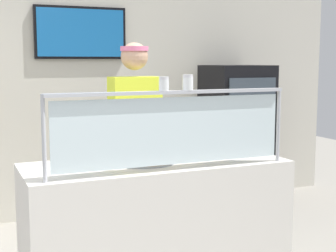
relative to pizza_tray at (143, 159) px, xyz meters
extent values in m
cube|color=beige|center=(0.08, 2.07, 0.38)|extent=(6.15, 0.08, 2.70)
cube|color=black|center=(0.08, 2.01, 0.94)|extent=(0.94, 0.04, 0.53)
cube|color=#1966B2|center=(0.08, 1.99, 0.94)|extent=(0.89, 0.01, 0.48)
cube|color=silver|center=(0.08, -0.05, -0.49)|extent=(1.75, 0.67, 0.95)
cylinder|color=#B2B5BC|center=(-0.70, -0.32, 0.23)|extent=(0.02, 0.02, 0.49)
cylinder|color=#B2B5BC|center=(0.85, -0.32, 0.23)|extent=(0.02, 0.02, 0.49)
cube|color=silver|center=(0.08, -0.32, 0.23)|extent=(1.49, 0.01, 0.41)
cube|color=#B2B5BC|center=(0.08, -0.32, 0.47)|extent=(1.55, 0.06, 0.02)
cylinder|color=#9EA0A8|center=(0.00, 0.00, -0.01)|extent=(0.45, 0.45, 0.01)
cylinder|color=tan|center=(0.00, 0.00, 0.00)|extent=(0.42, 0.42, 0.02)
cylinder|color=#D65B2D|center=(0.00, 0.00, 0.02)|extent=(0.37, 0.37, 0.01)
cube|color=#ADAFB7|center=(0.04, -0.02, 0.02)|extent=(0.13, 0.29, 0.01)
cylinder|color=white|center=(0.02, -0.32, 0.51)|extent=(0.06, 0.06, 0.07)
cylinder|color=white|center=(0.02, -0.32, 0.50)|extent=(0.05, 0.05, 0.04)
cylinder|color=silver|center=(0.02, -0.32, 0.55)|extent=(0.06, 0.06, 0.02)
cylinder|color=white|center=(0.18, -0.32, 0.51)|extent=(0.07, 0.07, 0.08)
cylinder|color=red|center=(0.18, -0.32, 0.50)|extent=(0.06, 0.06, 0.05)
cylinder|color=silver|center=(0.18, -0.32, 0.56)|extent=(0.06, 0.06, 0.02)
cylinder|color=#23232D|center=(0.03, 0.55, -0.49)|extent=(0.13, 0.13, 0.95)
cylinder|color=#23232D|center=(0.25, 0.55, -0.49)|extent=(0.13, 0.13, 0.95)
cube|color=#D8EA33|center=(0.14, 0.55, 0.26)|extent=(0.38, 0.21, 0.55)
sphere|color=tan|center=(0.14, 0.55, 0.69)|extent=(0.21, 0.21, 0.21)
cylinder|color=pink|center=(0.14, 0.55, 0.75)|extent=(0.21, 0.21, 0.04)
cylinder|color=tan|center=(0.32, 0.33, 0.16)|extent=(0.08, 0.34, 0.08)
cube|color=black|center=(1.70, 1.63, -0.18)|extent=(0.66, 0.61, 1.57)
cube|color=#38424C|center=(1.70, 1.32, -0.15)|extent=(0.56, 0.02, 1.26)
cylinder|color=green|center=(1.51, 1.43, -0.10)|extent=(0.06, 0.06, 0.20)
cylinder|color=green|center=(1.61, 1.43, -0.10)|extent=(0.06, 0.06, 0.20)
cylinder|color=blue|center=(1.70, 1.43, -0.10)|extent=(0.06, 0.06, 0.20)
cylinder|color=blue|center=(1.80, 1.43, -0.10)|extent=(0.06, 0.06, 0.20)
cylinder|color=blue|center=(1.90, 1.43, -0.10)|extent=(0.06, 0.06, 0.20)
camera|label=1|loc=(-1.14, -3.08, 0.65)|focal=53.44mm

